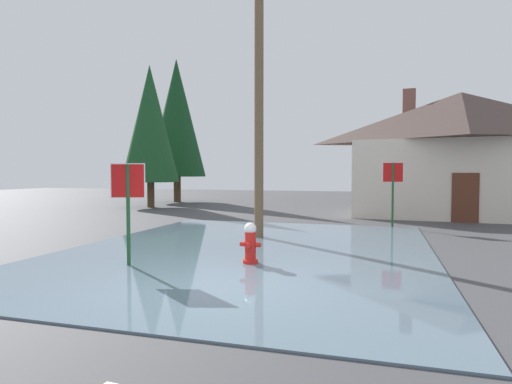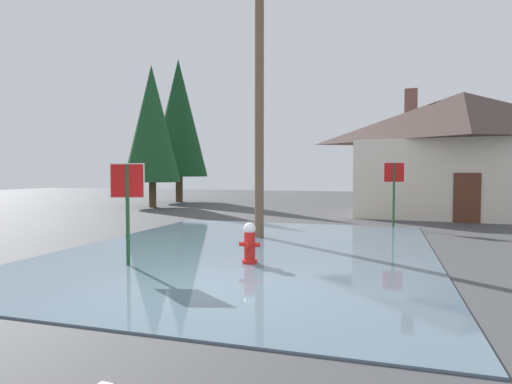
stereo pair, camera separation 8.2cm
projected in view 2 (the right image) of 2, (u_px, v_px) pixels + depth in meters
The scene contains 10 objects.
ground_plane at pixel (213, 291), 7.46m from camera, with size 80.00×80.00×0.10m, color #424244.
flood_puddle at pixel (249, 250), 11.11m from camera, with size 9.04×11.84×0.04m, color slate.
lane_stop_bar at pixel (205, 317), 5.97m from camera, with size 3.10×0.30×0.01m, color silver.
stop_sign_near at pixel (127, 193), 9.13m from camera, with size 0.72×0.21×2.21m.
fire_hydrant at pixel (250, 244), 9.38m from camera, with size 0.46×0.40×0.92m.
utility_pole at pixel (259, 93), 13.02m from camera, with size 1.60×0.28×8.46m.
stop_sign_far at pixel (394, 181), 15.64m from camera, with size 0.73×0.08×2.39m.
house at pixel (462, 152), 19.61m from camera, with size 10.13×6.46×6.11m.
pine_tree_tall_left at pixel (152, 124), 24.82m from camera, with size 3.28×3.28×8.20m.
pine_tree_mid_left at pixel (179, 118), 29.31m from camera, with size 3.89×3.89×9.72m.
Camera 2 is at (2.85, -6.84, 2.01)m, focal length 30.24 mm.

